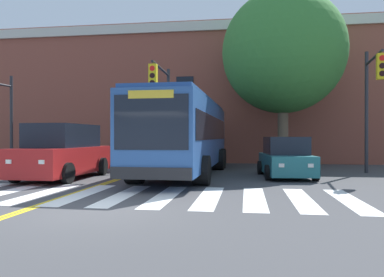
# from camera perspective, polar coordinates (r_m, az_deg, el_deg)

# --- Properties ---
(ground_plane) EXTENTS (120.00, 120.00, 0.00)m
(ground_plane) POSITION_cam_1_polar(r_m,az_deg,el_deg) (8.97, -14.88, -10.53)
(ground_plane) COLOR #424244
(crosswalk) EXTENTS (14.21, 4.01, 0.01)m
(crosswalk) POSITION_cam_1_polar(r_m,az_deg,el_deg) (11.23, -13.45, -8.31)
(crosswalk) COLOR white
(crosswalk) RESTS_ON ground
(lane_line_yellow_inner) EXTENTS (0.12, 36.00, 0.01)m
(lane_line_yellow_inner) POSITION_cam_1_polar(r_m,az_deg,el_deg) (24.90, -3.53, -3.58)
(lane_line_yellow_inner) COLOR gold
(lane_line_yellow_inner) RESTS_ON ground
(lane_line_yellow_outer) EXTENTS (0.12, 36.00, 0.01)m
(lane_line_yellow_outer) POSITION_cam_1_polar(r_m,az_deg,el_deg) (24.86, -3.17, -3.58)
(lane_line_yellow_outer) COLOR gold
(lane_line_yellow_outer) RESTS_ON ground
(city_bus) EXTENTS (3.11, 11.56, 3.30)m
(city_bus) POSITION_cam_1_polar(r_m,az_deg,el_deg) (16.60, -0.91, 0.69)
(city_bus) COLOR #2D5699
(city_bus) RESTS_ON ground
(car_red_near_lane) EXTENTS (2.33, 5.10, 2.18)m
(car_red_near_lane) POSITION_cam_1_polar(r_m,az_deg,el_deg) (15.91, -19.06, -2.05)
(car_red_near_lane) COLOR #AD1E1E
(car_red_near_lane) RESTS_ON ground
(car_teal_far_lane) EXTENTS (2.27, 3.90, 1.67)m
(car_teal_far_lane) POSITION_cam_1_polar(r_m,az_deg,el_deg) (15.97, 14.10, -2.98)
(car_teal_far_lane) COLOR #236B70
(car_teal_far_lane) RESTS_ON ground
(traffic_light_near_corner) EXTENTS (0.56, 3.05, 5.62)m
(traffic_light_near_corner) POSITION_cam_1_polar(r_m,az_deg,el_deg) (18.05, 25.77, 6.58)
(traffic_light_near_corner) COLOR #28282D
(traffic_light_near_corner) RESTS_ON ground
(traffic_light_overhead) EXTENTS (0.35, 3.73, 5.15)m
(traffic_light_overhead) POSITION_cam_1_polar(r_m,az_deg,el_deg) (17.80, -4.56, 6.26)
(traffic_light_overhead) COLOR #28282D
(traffic_light_overhead) RESTS_ON ground
(street_tree_curbside_large) EXTENTS (8.86, 8.98, 9.51)m
(street_tree_curbside_large) POSITION_cam_1_polar(r_m,az_deg,el_deg) (21.12, 13.70, 12.65)
(street_tree_curbside_large) COLOR brown
(street_tree_curbside_large) RESTS_ON ground
(building_facade) EXTENTS (41.04, 7.87, 9.11)m
(building_facade) POSITION_cam_1_polar(r_m,az_deg,el_deg) (27.91, 0.21, 6.21)
(building_facade) COLOR brown
(building_facade) RESTS_ON ground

